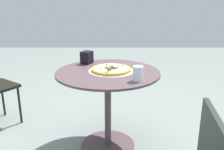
{
  "coord_description": "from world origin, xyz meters",
  "views": [
    {
      "loc": [
        0.04,
        -2.0,
        1.32
      ],
      "look_at": [
        0.03,
        0.01,
        0.7
      ],
      "focal_mm": 38.92,
      "sensor_mm": 36.0,
      "label": 1
    }
  ],
  "objects_px": {
    "napkin_dispenser": "(88,57)",
    "patio_table": "(108,93)",
    "pizza_on_tray": "(112,70)",
    "pizza_server": "(113,66)",
    "drinking_cup": "(139,74)"
  },
  "relations": [
    {
      "from": "pizza_server",
      "to": "napkin_dispenser",
      "type": "bearing_deg",
      "value": 128.35
    },
    {
      "from": "napkin_dispenser",
      "to": "patio_table",
      "type": "bearing_deg",
      "value": 63.72
    },
    {
      "from": "pizza_on_tray",
      "to": "napkin_dispenser",
      "type": "bearing_deg",
      "value": 131.67
    },
    {
      "from": "patio_table",
      "to": "pizza_on_tray",
      "type": "bearing_deg",
      "value": 17.02
    },
    {
      "from": "patio_table",
      "to": "pizza_on_tray",
      "type": "xyz_separation_m",
      "value": [
        0.03,
        0.01,
        0.21
      ]
    },
    {
      "from": "drinking_cup",
      "to": "napkin_dispenser",
      "type": "xyz_separation_m",
      "value": [
        -0.44,
        0.53,
        0.0
      ]
    },
    {
      "from": "pizza_on_tray",
      "to": "napkin_dispenser",
      "type": "distance_m",
      "value": 0.36
    },
    {
      "from": "patio_table",
      "to": "pizza_server",
      "type": "relative_size",
      "value": 4.19
    },
    {
      "from": "pizza_server",
      "to": "drinking_cup",
      "type": "xyz_separation_m",
      "value": [
        0.19,
        -0.22,
        0.01
      ]
    },
    {
      "from": "pizza_on_tray",
      "to": "pizza_server",
      "type": "relative_size",
      "value": 1.85
    },
    {
      "from": "patio_table",
      "to": "drinking_cup",
      "type": "bearing_deg",
      "value": -48.0
    },
    {
      "from": "pizza_on_tray",
      "to": "napkin_dispenser",
      "type": "relative_size",
      "value": 3.32
    },
    {
      "from": "drinking_cup",
      "to": "napkin_dispenser",
      "type": "distance_m",
      "value": 0.69
    },
    {
      "from": "pizza_server",
      "to": "napkin_dispenser",
      "type": "xyz_separation_m",
      "value": [
        -0.24,
        0.31,
        0.01
      ]
    },
    {
      "from": "patio_table",
      "to": "drinking_cup",
      "type": "distance_m",
      "value": 0.43
    }
  ]
}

